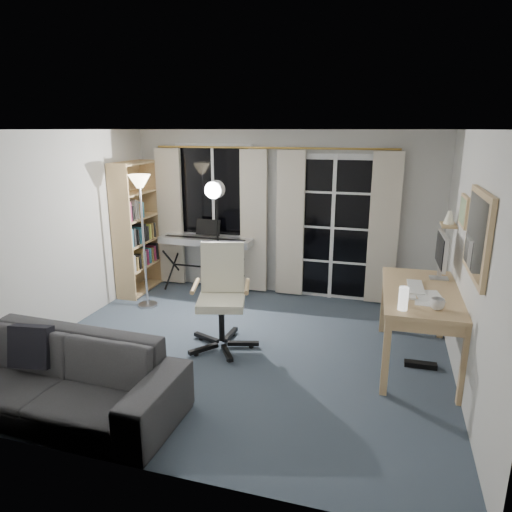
{
  "coord_description": "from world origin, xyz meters",
  "views": [
    {
      "loc": [
        1.48,
        -4.45,
        2.41
      ],
      "look_at": [
        0.08,
        0.35,
        1.01
      ],
      "focal_mm": 32.0,
      "sensor_mm": 36.0,
      "label": 1
    }
  ],
  "objects_px": {
    "studio_light": "(215,205)",
    "office_chair": "(222,286)",
    "keyboard_piano": "(206,242)",
    "monitor": "(441,252)",
    "mug": "(437,303)",
    "torchiere_lamp": "(141,202)",
    "desk": "(421,300)",
    "sofa": "(53,365)",
    "bookshelf": "(135,232)"
  },
  "relations": [
    {
      "from": "keyboard_piano",
      "to": "mug",
      "type": "distance_m",
      "value": 3.64
    },
    {
      "from": "office_chair",
      "to": "mug",
      "type": "height_order",
      "value": "office_chair"
    },
    {
      "from": "studio_light",
      "to": "mug",
      "type": "relative_size",
      "value": 13.5
    },
    {
      "from": "torchiere_lamp",
      "to": "studio_light",
      "type": "bearing_deg",
      "value": 13.22
    },
    {
      "from": "office_chair",
      "to": "mug",
      "type": "xyz_separation_m",
      "value": [
        2.23,
        -0.38,
        0.19
      ]
    },
    {
      "from": "keyboard_piano",
      "to": "office_chair",
      "type": "height_order",
      "value": "office_chair"
    },
    {
      "from": "bookshelf",
      "to": "desk",
      "type": "relative_size",
      "value": 1.27
    },
    {
      "from": "sofa",
      "to": "keyboard_piano",
      "type": "bearing_deg",
      "value": 89.97
    },
    {
      "from": "office_chair",
      "to": "desk",
      "type": "bearing_deg",
      "value": -11.74
    },
    {
      "from": "keyboard_piano",
      "to": "torchiere_lamp",
      "type": "bearing_deg",
      "value": -125.32
    },
    {
      "from": "bookshelf",
      "to": "studio_light",
      "type": "height_order",
      "value": "bookshelf"
    },
    {
      "from": "studio_light",
      "to": "monitor",
      "type": "distance_m",
      "value": 2.83
    },
    {
      "from": "desk",
      "to": "sofa",
      "type": "xyz_separation_m",
      "value": [
        -3.08,
        -1.79,
        -0.27
      ]
    },
    {
      "from": "studio_light",
      "to": "keyboard_piano",
      "type": "bearing_deg",
      "value": 125.59
    },
    {
      "from": "torchiere_lamp",
      "to": "desk",
      "type": "relative_size",
      "value": 1.19
    },
    {
      "from": "torchiere_lamp",
      "to": "monitor",
      "type": "relative_size",
      "value": 3.13
    },
    {
      "from": "monitor",
      "to": "sofa",
      "type": "distance_m",
      "value": 4.03
    },
    {
      "from": "bookshelf",
      "to": "mug",
      "type": "relative_size",
      "value": 14.69
    },
    {
      "from": "office_chair",
      "to": "bookshelf",
      "type": "bearing_deg",
      "value": 129.89
    },
    {
      "from": "monitor",
      "to": "mug",
      "type": "height_order",
      "value": "monitor"
    },
    {
      "from": "desk",
      "to": "sofa",
      "type": "distance_m",
      "value": 3.57
    },
    {
      "from": "torchiere_lamp",
      "to": "mug",
      "type": "bearing_deg",
      "value": -17.45
    },
    {
      "from": "torchiere_lamp",
      "to": "keyboard_piano",
      "type": "height_order",
      "value": "torchiere_lamp"
    },
    {
      "from": "office_chair",
      "to": "keyboard_piano",
      "type": "bearing_deg",
      "value": 103.04
    },
    {
      "from": "keyboard_piano",
      "to": "mug",
      "type": "xyz_separation_m",
      "value": [
        3.08,
        -1.95,
        0.1
      ]
    },
    {
      "from": "bookshelf",
      "to": "sofa",
      "type": "relative_size",
      "value": 0.86
    },
    {
      "from": "desk",
      "to": "mug",
      "type": "xyz_separation_m",
      "value": [
        0.1,
        -0.5,
        0.17
      ]
    },
    {
      "from": "torchiere_lamp",
      "to": "mug",
      "type": "distance_m",
      "value": 3.87
    },
    {
      "from": "desk",
      "to": "sofa",
      "type": "relative_size",
      "value": 0.68
    },
    {
      "from": "mug",
      "to": "sofa",
      "type": "relative_size",
      "value": 0.06
    },
    {
      "from": "studio_light",
      "to": "desk",
      "type": "height_order",
      "value": "studio_light"
    },
    {
      "from": "studio_light",
      "to": "monitor",
      "type": "height_order",
      "value": "studio_light"
    },
    {
      "from": "studio_light",
      "to": "office_chair",
      "type": "height_order",
      "value": "studio_light"
    },
    {
      "from": "studio_light",
      "to": "mug",
      "type": "distance_m",
      "value": 3.06
    },
    {
      "from": "desk",
      "to": "sofa",
      "type": "bearing_deg",
      "value": -151.52
    },
    {
      "from": "monitor",
      "to": "sofa",
      "type": "xyz_separation_m",
      "value": [
        -3.27,
        -2.24,
        -0.68
      ]
    },
    {
      "from": "torchiere_lamp",
      "to": "sofa",
      "type": "height_order",
      "value": "torchiere_lamp"
    },
    {
      "from": "bookshelf",
      "to": "torchiere_lamp",
      "type": "relative_size",
      "value": 1.07
    },
    {
      "from": "torchiere_lamp",
      "to": "office_chair",
      "type": "height_order",
      "value": "torchiere_lamp"
    },
    {
      "from": "bookshelf",
      "to": "torchiere_lamp",
      "type": "xyz_separation_m",
      "value": [
        0.46,
        -0.54,
        0.55
      ]
    },
    {
      "from": "monitor",
      "to": "sofa",
      "type": "relative_size",
      "value": 0.26
    },
    {
      "from": "monitor",
      "to": "mug",
      "type": "bearing_deg",
      "value": -97.54
    },
    {
      "from": "keyboard_piano",
      "to": "monitor",
      "type": "bearing_deg",
      "value": -17.45
    },
    {
      "from": "studio_light",
      "to": "mug",
      "type": "bearing_deg",
      "value": -25.9
    },
    {
      "from": "studio_light",
      "to": "monitor",
      "type": "xyz_separation_m",
      "value": [
        2.78,
        -0.42,
        -0.32
      ]
    },
    {
      "from": "studio_light",
      "to": "sofa",
      "type": "distance_m",
      "value": 2.89
    },
    {
      "from": "keyboard_piano",
      "to": "monitor",
      "type": "xyz_separation_m",
      "value": [
        3.17,
        -1.0,
        0.34
      ]
    },
    {
      "from": "torchiere_lamp",
      "to": "bookshelf",
      "type": "bearing_deg",
      "value": 130.16
    },
    {
      "from": "torchiere_lamp",
      "to": "mug",
      "type": "height_order",
      "value": "torchiere_lamp"
    },
    {
      "from": "sofa",
      "to": "studio_light",
      "type": "bearing_deg",
      "value": 81.22
    }
  ]
}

